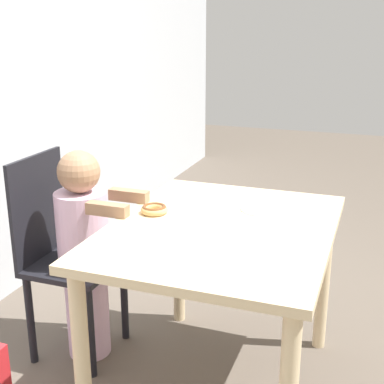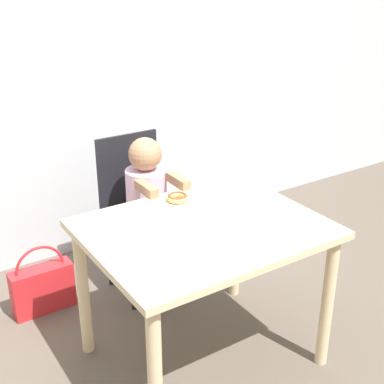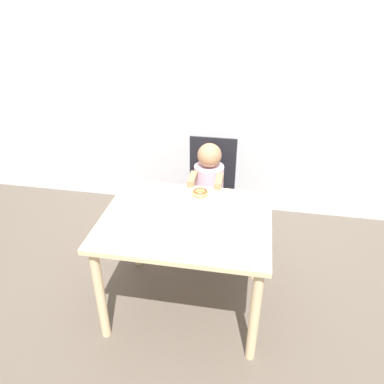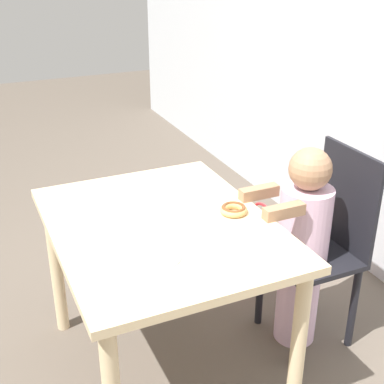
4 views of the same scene
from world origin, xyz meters
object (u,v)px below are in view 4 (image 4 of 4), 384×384
child_figure (302,247)px  donut (234,209)px  handbag (262,244)px  chair (322,246)px

child_figure → donut: (-0.01, -0.36, 0.26)m
handbag → chair: bearing=-5.5°
chair → handbag: (-0.61, 0.06, -0.34)m
chair → child_figure: bearing=-90.0°
handbag → donut: bearing=-41.8°
child_figure → donut: bearing=-92.0°
child_figure → donut: size_ratio=8.70×
chair → handbag: chair is taller
chair → child_figure: child_figure is taller
chair → handbag: 0.70m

